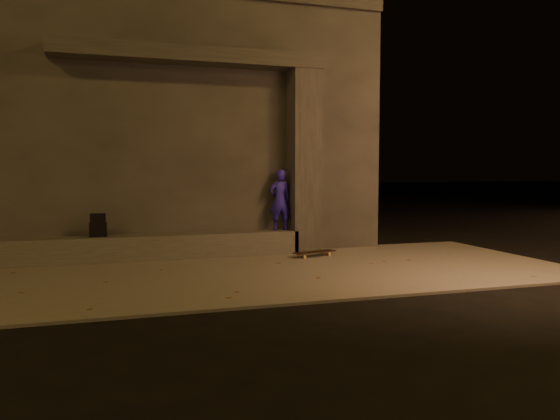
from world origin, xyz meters
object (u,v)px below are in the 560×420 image
object	(u,v)px
skateboarder	(280,200)
backpack	(98,228)
skateboard	(314,252)
column	(304,162)

from	to	relation	value
skateboarder	backpack	world-z (taller)	skateboarder
skateboarder	skateboard	bearing A→B (deg)	124.00
column	skateboard	world-z (taller)	column
skateboard	skateboarder	bearing A→B (deg)	110.80
column	skateboarder	xyz separation A→B (m)	(-0.50, 0.00, -0.75)
column	skateboarder	bearing A→B (deg)	180.00
backpack	column	bearing A→B (deg)	-0.26
column	skateboarder	world-z (taller)	column
backpack	skateboard	xyz separation A→B (m)	(3.90, -0.65, -0.52)
column	skateboard	size ratio (longest dim) A/B	3.97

